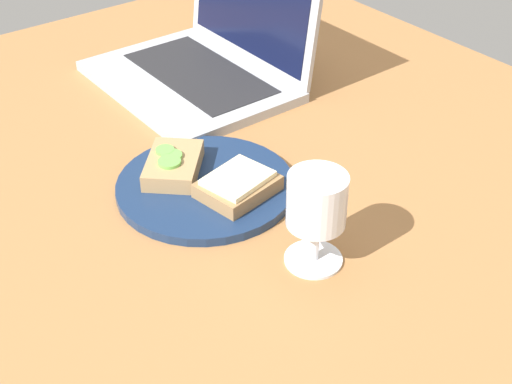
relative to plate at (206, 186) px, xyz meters
The scene contains 6 objects.
wooden_table 3.96cm from the plate, 76.65° to the right, with size 140.00×140.00×3.00cm, color #9E6B3D.
plate is the anchor object (origin of this frame).
sandwich_with_cheese 5.57cm from the plate, 23.93° to the left, with size 9.46×11.10×2.82cm.
sandwich_with_cucumber 5.59cm from the plate, 155.87° to the right, with size 12.54×12.35×2.89cm.
wine_glass 21.89cm from the plate, ahead, with size 7.18×7.18×12.44cm.
laptop 34.08cm from the plate, 145.28° to the left, with size 35.07×28.33×21.60cm.
Camera 1 is at (67.55, -40.31, 60.87)cm, focal length 50.00 mm.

